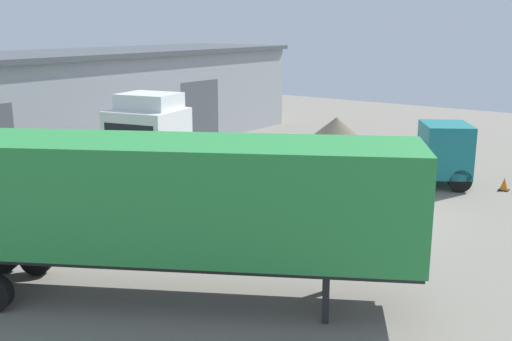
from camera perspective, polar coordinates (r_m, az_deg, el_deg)
ground_plane at (r=22.26m, az=10.80°, el=-4.19°), size 60.00×60.00×0.00m
warehouse_building at (r=32.97m, az=-17.92°, el=6.01°), size 31.10×7.71×5.37m
tractor_unit_white at (r=23.48m, az=-9.46°, el=1.86°), size 7.07×3.87×4.26m
container_trailer_green at (r=14.72m, az=-8.24°, el=-2.83°), size 8.05×11.66×4.08m
flatbed_truck_teal at (r=26.59m, az=15.24°, el=1.38°), size 5.98×7.63×2.68m
gravel_pile at (r=33.09m, az=7.65°, el=3.48°), size 4.59×4.59×1.85m
traffic_cone at (r=27.06m, az=22.56°, el=-1.24°), size 0.40×0.40×0.55m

